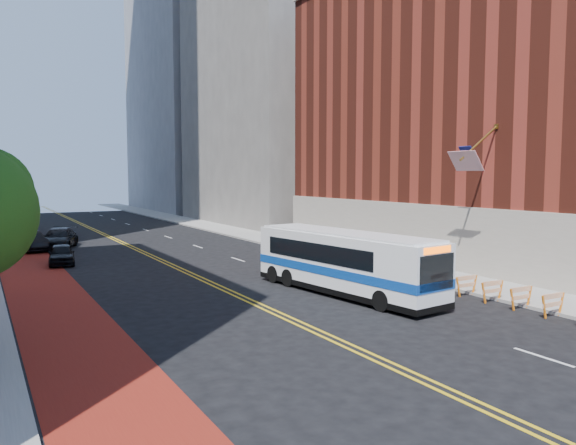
# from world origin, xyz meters

# --- Properties ---
(ground) EXTENTS (160.00, 160.00, 0.00)m
(ground) POSITION_xyz_m (0.00, 0.00, 0.00)
(ground) COLOR black
(ground) RESTS_ON ground
(sidewalk_right) EXTENTS (4.00, 140.00, 0.15)m
(sidewalk_right) POSITION_xyz_m (12.00, 30.00, 0.07)
(sidewalk_right) COLOR gray
(sidewalk_right) RESTS_ON ground
(bus_lane_paint) EXTENTS (3.60, 140.00, 0.01)m
(bus_lane_paint) POSITION_xyz_m (-8.10, 30.00, 0.00)
(bus_lane_paint) COLOR maroon
(bus_lane_paint) RESTS_ON ground
(center_line_inner) EXTENTS (0.14, 140.00, 0.01)m
(center_line_inner) POSITION_xyz_m (-0.18, 30.00, 0.00)
(center_line_inner) COLOR gold
(center_line_inner) RESTS_ON ground
(center_line_outer) EXTENTS (0.14, 140.00, 0.01)m
(center_line_outer) POSITION_xyz_m (0.18, 30.00, 0.00)
(center_line_outer) COLOR gold
(center_line_outer) RESTS_ON ground
(lane_dashes) EXTENTS (0.14, 98.20, 0.01)m
(lane_dashes) POSITION_xyz_m (4.80, 38.00, 0.01)
(lane_dashes) COLOR silver
(lane_dashes) RESTS_ON ground
(brick_building) EXTENTS (18.73, 36.00, 22.00)m
(brick_building) POSITION_xyz_m (21.93, 12.00, 10.96)
(brick_building) COLOR maroon
(brick_building) RESTS_ON ground
(midrise_right_near) EXTENTS (18.00, 26.00, 40.00)m
(midrise_right_near) POSITION_xyz_m (23.00, 48.00, 20.00)
(midrise_right_near) COLOR slate
(midrise_right_near) RESTS_ON ground
(midrise_right_far) EXTENTS (20.00, 28.00, 55.00)m
(midrise_right_far) POSITION_xyz_m (24.00, 78.00, 27.50)
(midrise_right_far) COLOR gray
(midrise_right_far) RESTS_ON ground
(construction_barriers) EXTENTS (1.42, 10.91, 1.00)m
(construction_barriers) POSITION_xyz_m (9.60, 3.42, 0.68)
(construction_barriers) COLOR orange
(construction_barriers) RESTS_ON ground
(transit_bus) EXTENTS (3.88, 11.46, 3.09)m
(transit_bus) POSITION_xyz_m (4.72, 9.18, 1.61)
(transit_bus) COLOR white
(transit_bus) RESTS_ON ground
(car_a) EXTENTS (2.06, 4.09, 1.34)m
(car_a) POSITION_xyz_m (-6.18, 25.73, 0.67)
(car_a) COLOR black
(car_a) RESTS_ON ground
(car_b) EXTENTS (2.58, 4.81, 1.51)m
(car_b) POSITION_xyz_m (-7.41, 33.82, 0.75)
(car_b) COLOR black
(car_b) RESTS_ON ground
(car_c) EXTENTS (3.91, 5.98, 1.61)m
(car_c) POSITION_xyz_m (-5.26, 34.28, 0.81)
(car_c) COLOR black
(car_c) RESTS_ON ground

